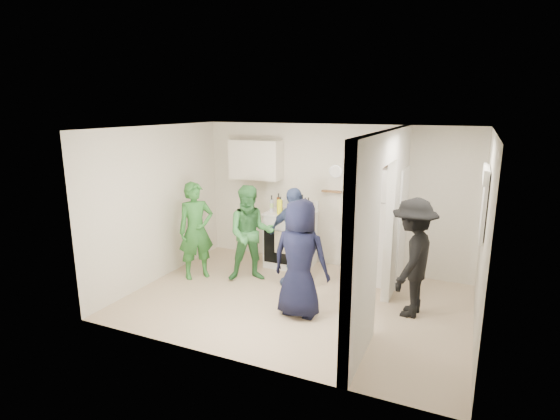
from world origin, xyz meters
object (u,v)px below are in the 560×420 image
object	(u,v)px
person_green_left	(196,231)
person_green_center	(251,234)
stove	(291,239)
person_nook	(412,258)
person_navy	(300,259)
person_denim	(293,237)
fridge	(379,224)
wicker_basket	(376,161)
yellow_cup_stack_top	(396,160)
blue_bowl	(377,153)

from	to	relation	value
person_green_left	person_green_center	distance (m)	0.91
stove	person_nook	distance (m)	2.49
person_green_center	person_navy	world-z (taller)	person_navy
person_navy	person_nook	size ratio (longest dim) A/B	1.00
stove	person_denim	xyz separation A→B (m)	(0.37, -0.78, 0.30)
person_denim	person_navy	size ratio (longest dim) A/B	0.97
person_nook	person_navy	bearing A→B (deg)	-58.42
fridge	person_green_center	distance (m)	2.07
person_denim	person_navy	distance (m)	1.06
person_green_center	person_denim	size ratio (longest dim) A/B	1.00
wicker_basket	person_green_left	size ratio (longest dim) A/B	0.22
fridge	yellow_cup_stack_top	xyz separation A→B (m)	(0.22, -0.10, 1.06)
wicker_basket	blue_bowl	bearing A→B (deg)	0.00
fridge	person_denim	world-z (taller)	fridge
yellow_cup_stack_top	person_navy	world-z (taller)	yellow_cup_stack_top
person_denim	person_green_left	bearing A→B (deg)	-153.60
stove	yellow_cup_stack_top	bearing A→B (deg)	-4.21
person_denim	fridge	bearing A→B (deg)	45.59
stove	wicker_basket	size ratio (longest dim) A/B	2.80
person_green_left	person_nook	xyz separation A→B (m)	(3.43, 0.06, 0.01)
person_green_left	person_denim	world-z (taller)	person_green_left
person_green_left	person_denim	bearing A→B (deg)	-37.06
person_navy	person_nook	bearing A→B (deg)	-154.19
wicker_basket	person_green_left	world-z (taller)	wicker_basket
person_nook	person_denim	bearing A→B (deg)	-92.94
stove	person_green_center	distance (m)	0.99
wicker_basket	person_nook	bearing A→B (deg)	-55.14
person_nook	wicker_basket	bearing A→B (deg)	-138.50
stove	person_green_center	world-z (taller)	person_green_center
person_green_left	person_navy	xyz separation A→B (m)	(2.06, -0.58, 0.01)
wicker_basket	person_green_left	distance (m)	3.11
yellow_cup_stack_top	person_denim	world-z (taller)	yellow_cup_stack_top
wicker_basket	yellow_cup_stack_top	bearing A→B (deg)	-25.11
person_denim	person_nook	distance (m)	1.88
blue_bowl	stove	bearing A→B (deg)	-179.21
person_green_left	person_denim	distance (m)	1.62
fridge	person_denim	distance (m)	1.40
yellow_cup_stack_top	person_green_center	size ratio (longest dim) A/B	0.16
wicker_basket	person_navy	xyz separation A→B (m)	(-0.59, -1.75, -1.13)
fridge	yellow_cup_stack_top	size ratio (longest dim) A/B	7.47
fridge	yellow_cup_stack_top	bearing A→B (deg)	-24.44
person_green_left	person_nook	size ratio (longest dim) A/B	0.99
wicker_basket	person_denim	bearing A→B (deg)	-143.52
stove	person_navy	distance (m)	1.95
stove	person_nook	size ratio (longest dim) A/B	0.60
person_navy	person_denim	bearing A→B (deg)	-62.09
wicker_basket	person_denim	world-z (taller)	wicker_basket
wicker_basket	yellow_cup_stack_top	distance (m)	0.36
wicker_basket	person_green_center	world-z (taller)	wicker_basket
wicker_basket	person_green_left	xyz separation A→B (m)	(-2.65, -1.17, -1.14)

